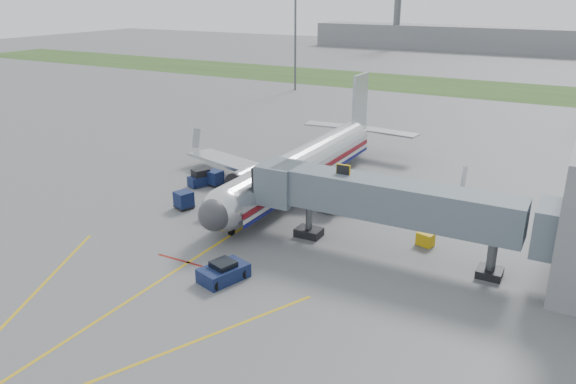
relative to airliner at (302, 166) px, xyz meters
The scene contains 15 objects.
ground 15.48m from the airliner, 90.01° to the right, with size 400.00×400.00×0.00m, color #565659.
grass_strip 74.80m from the airliner, 90.00° to the left, with size 300.00×25.00×0.01m, color #2D4C1E.
apron_markings 22.80m from the airliner, 90.01° to the right, with size 21.52×50.00×0.01m.
airliner is the anchor object (origin of this frame).
jet_bridge 16.54m from the airliner, 38.56° to the right, with size 25.30×4.00×6.90m.
light_mast_left 62.96m from the airliner, 118.72° to the left, with size 2.00×0.44×20.40m.
distant_terminal 155.08m from the airliner, 93.70° to the left, with size 120.00×14.00×8.00m, color slate.
pushback_tug 20.64m from the airliner, 78.78° to the right, with size 3.10×3.99×1.46m.
baggage_tug 11.12m from the airliner, 158.11° to the right, with size 2.32×2.98×1.86m.
baggage_cart_a 11.49m from the airliner, 110.04° to the right, with size 1.42×1.42×1.50m.
baggage_cart_b 12.87m from the airliner, 126.34° to the right, with size 2.00×2.00×1.69m.
baggage_cart_c 9.67m from the airliner, 159.85° to the right, with size 1.72×1.72×1.63m.
belt_loader 4.93m from the airliner, 139.29° to the right, with size 1.75×4.62×2.22m.
ground_power_cart 17.07m from the airliner, 25.34° to the right, with size 1.54×1.23×1.08m.
ramp_worker 8.47m from the airliner, 111.32° to the right, with size 0.58×0.38×1.59m, color #B8E91B.
Camera 1 is at (25.68, -34.63, 20.09)m, focal length 35.00 mm.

